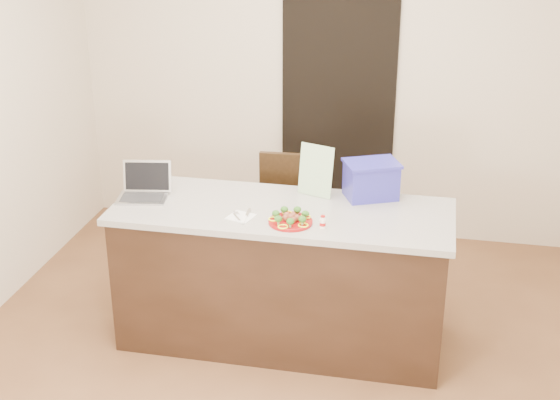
% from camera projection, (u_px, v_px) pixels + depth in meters
% --- Properties ---
extents(ground, '(4.00, 4.00, 0.00)m').
position_uv_depth(ground, '(274.00, 360.00, 4.84)').
color(ground, brown).
rests_on(ground, ground).
extents(room_shell, '(4.00, 4.00, 4.00)m').
position_uv_depth(room_shell, '(273.00, 108.00, 4.21)').
color(room_shell, white).
rests_on(room_shell, ground).
extents(doorway, '(0.90, 0.02, 2.00)m').
position_uv_depth(doorway, '(338.00, 115.00, 6.21)').
color(doorway, black).
rests_on(doorway, ground).
extents(island, '(2.06, 0.76, 0.92)m').
position_uv_depth(island, '(282.00, 275.00, 4.89)').
color(island, black).
rests_on(island, ground).
extents(plate, '(0.26, 0.26, 0.02)m').
position_uv_depth(plate, '(291.00, 221.00, 4.51)').
color(plate, maroon).
rests_on(plate, island).
extents(meatballs, '(0.10, 0.10, 0.04)m').
position_uv_depth(meatballs, '(291.00, 217.00, 4.51)').
color(meatballs, brown).
rests_on(meatballs, plate).
extents(broccoli, '(0.21, 0.22, 0.04)m').
position_uv_depth(broccoli, '(291.00, 215.00, 4.50)').
color(broccoli, '#1F4B14').
rests_on(broccoli, plate).
extents(pepper_rings, '(0.25, 0.25, 0.01)m').
position_uv_depth(pepper_rings, '(291.00, 220.00, 4.51)').
color(pepper_rings, '#FDFF1A').
rests_on(pepper_rings, plate).
extents(napkin, '(0.18, 0.18, 0.01)m').
position_uv_depth(napkin, '(241.00, 217.00, 4.59)').
color(napkin, silver).
rests_on(napkin, island).
extents(fork, '(0.07, 0.13, 0.00)m').
position_uv_depth(fork, '(238.00, 215.00, 4.60)').
color(fork, silver).
rests_on(fork, napkin).
extents(knife, '(0.03, 0.21, 0.01)m').
position_uv_depth(knife, '(245.00, 217.00, 4.56)').
color(knife, white).
rests_on(knife, napkin).
extents(yogurt_bottle, '(0.04, 0.04, 0.08)m').
position_uv_depth(yogurt_bottle, '(323.00, 223.00, 4.45)').
color(yogurt_bottle, white).
rests_on(yogurt_bottle, island).
extents(laptop, '(0.33, 0.29, 0.21)m').
position_uv_depth(laptop, '(145.00, 188.00, 4.86)').
color(laptop, '#A4A5A9').
rests_on(laptop, island).
extents(leaflet, '(0.23, 0.12, 0.32)m').
position_uv_depth(leaflet, '(316.00, 171.00, 4.84)').
color(leaflet, white).
rests_on(leaflet, island).
extents(blue_box, '(0.39, 0.35, 0.23)m').
position_uv_depth(blue_box, '(371.00, 180.00, 4.83)').
color(blue_box, '#2B2996').
rests_on(blue_box, island).
extents(chair, '(0.45, 0.45, 0.98)m').
position_uv_depth(chair, '(287.00, 215.00, 5.49)').
color(chair, '#301E0E').
rests_on(chair, ground).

